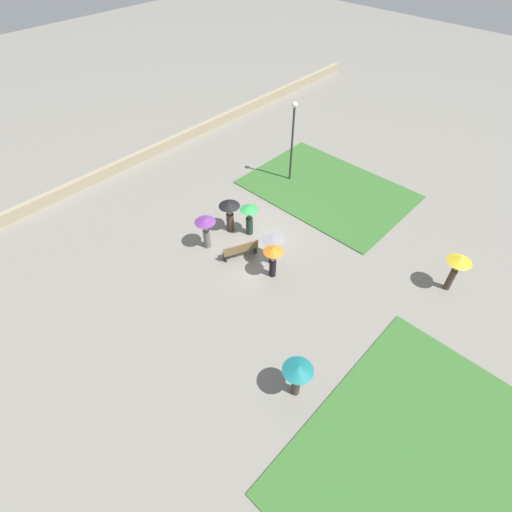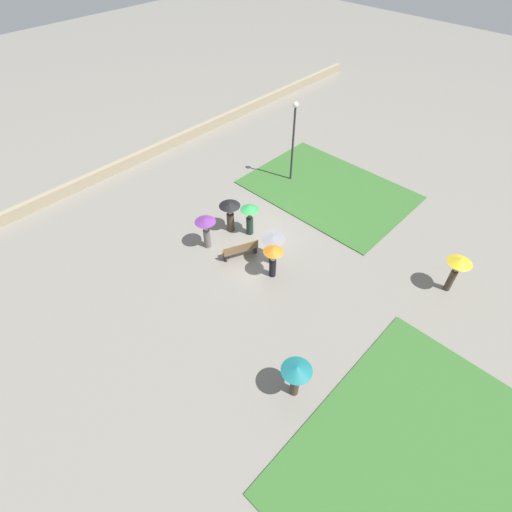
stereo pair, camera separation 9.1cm
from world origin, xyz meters
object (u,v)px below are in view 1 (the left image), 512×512
Objects in this scene: crowd_person_black at (230,211)px; crowd_person_orange at (273,256)px; park_bench at (240,250)px; crowd_person_purple at (206,228)px; lamp_post at (293,133)px; crowd_person_grey at (273,243)px; crowd_person_green at (249,215)px; lone_walker_mid_plaza at (457,265)px; lone_walker_far_path at (297,373)px.

crowd_person_black is 3.93m from crowd_person_orange.
crowd_person_purple is (0.63, -1.75, 0.78)m from park_bench.
lamp_post reaches higher than crowd_person_grey.
crowd_person_purple is 1.01× the size of crowd_person_green.
crowd_person_purple is 0.91× the size of lone_walker_mid_plaza.
crowd_person_grey is 0.96× the size of lone_walker_far_path.
crowd_person_green is (-0.50, 0.92, -0.07)m from crowd_person_black.
crowd_person_orange is at bearing 126.11° from crowd_person_green.
lamp_post is at bearing -170.17° from lone_walker_far_path.
lamp_post reaches higher than crowd_person_orange.
crowd_person_green is at bearing 51.02° from crowd_person_black.
crowd_person_orange is 8.06m from lone_walker_mid_plaza.
park_bench is 1.96m from crowd_person_green.
crowd_person_black reaches higher than crowd_person_orange.
park_bench is 0.91× the size of lone_walker_mid_plaza.
crowd_person_orange is at bearing -161.13° from lone_walker_far_path.
crowd_person_grey is 0.96× the size of crowd_person_green.
crowd_person_green is 0.99× the size of crowd_person_orange.
crowd_person_purple is 11.62m from lone_walker_mid_plaza.
crowd_person_grey is 0.89m from crowd_person_orange.
crowd_person_green is (5.34, 1.70, -1.91)m from lamp_post.
crowd_person_grey is at bearing -66.53° from crowd_person_purple.
crowd_person_orange reaches higher than crowd_person_green.
lone_walker_far_path is 0.90× the size of lone_walker_mid_plaza.
crowd_person_purple is (1.71, 0.08, -0.01)m from crowd_person_black.
park_bench is 1.01× the size of lone_walker_far_path.
lone_walker_far_path reaches higher than crowd_person_green.
crowd_person_purple is at bearing -64.60° from crowd_person_black.
park_bench is at bearing 92.23° from crowd_person_green.
park_bench is 1.00× the size of crowd_person_purple.
crowd_person_green is at bearing -156.24° from lone_walker_far_path.
lone_walker_mid_plaza is (-4.24, 6.99, 0.26)m from crowd_person_grey.
crowd_person_black is 0.92× the size of lone_walker_mid_plaza.
lamp_post is 11.26m from lone_walker_mid_plaza.
crowd_person_purple is at bearing 6.46° from lamp_post.
crowd_person_black reaches higher than park_bench.
crowd_person_black is at bearing 97.30° from crowd_person_grey.
crowd_person_grey is 8.18m from lone_walker_mid_plaza.
crowd_person_grey is 0.95× the size of crowd_person_purple.
crowd_person_orange is at bearing -125.92° from crowd_person_grey.
lamp_post is at bearing 113.48° from crowd_person_orange.
crowd_person_grey is at bearing 121.27° from crowd_person_orange.
crowd_person_orange is at bearing -168.83° from lone_walker_mid_plaza.
park_bench is at bearing -175.24° from lone_walker_mid_plaza.
lone_walker_mid_plaza is at bearing 172.92° from crowd_person_green.
lone_walker_far_path is at bearing -128.32° from lone_walker_mid_plaza.
lone_walker_mid_plaza reaches higher than crowd_person_grey.
lamp_post is 7.83m from crowd_person_purple.
crowd_person_black reaches higher than lone_walker_far_path.
crowd_person_purple is at bearing 41.70° from crowd_person_green.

